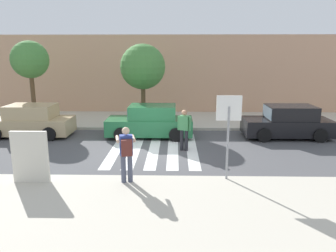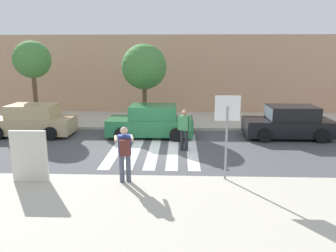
{
  "view_description": "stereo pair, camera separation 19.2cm",
  "coord_description": "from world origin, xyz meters",
  "px_view_note": "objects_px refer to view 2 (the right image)",
  "views": [
    {
      "loc": [
        0.89,
        -13.13,
        4.03
      ],
      "look_at": [
        0.6,
        -0.2,
        1.1
      ],
      "focal_mm": 35.0,
      "sensor_mm": 36.0,
      "label": 1
    },
    {
      "loc": [
        1.08,
        -13.12,
        4.03
      ],
      "look_at": [
        0.6,
        -0.2,
        1.1
      ],
      "focal_mm": 35.0,
      "sensor_mm": 36.0,
      "label": 2
    }
  ],
  "objects_px": {
    "street_tree_west": "(32,60)",
    "advertising_board": "(29,156)",
    "pedestrian_crossing": "(184,128)",
    "parked_car_tan": "(32,121)",
    "parked_car_green": "(151,122)",
    "photographer_with_backpack": "(125,150)",
    "stop_sign": "(227,119)",
    "parked_car_black": "(289,123)",
    "street_tree_center": "(144,67)"
  },
  "relations": [
    {
      "from": "photographer_with_backpack",
      "to": "parked_car_green",
      "type": "relative_size",
      "value": 0.42
    },
    {
      "from": "street_tree_west",
      "to": "street_tree_center",
      "type": "distance_m",
      "value": 6.2
    },
    {
      "from": "street_tree_west",
      "to": "photographer_with_backpack",
      "type": "bearing_deg",
      "value": -53.12
    },
    {
      "from": "stop_sign",
      "to": "pedestrian_crossing",
      "type": "bearing_deg",
      "value": 109.86
    },
    {
      "from": "pedestrian_crossing",
      "to": "parked_car_black",
      "type": "relative_size",
      "value": 0.42
    },
    {
      "from": "pedestrian_crossing",
      "to": "street_tree_west",
      "type": "bearing_deg",
      "value": 150.0
    },
    {
      "from": "stop_sign",
      "to": "advertising_board",
      "type": "xyz_separation_m",
      "value": [
        -5.99,
        -0.41,
        -1.11
      ]
    },
    {
      "from": "parked_car_black",
      "to": "advertising_board",
      "type": "height_order",
      "value": "advertising_board"
    },
    {
      "from": "parked_car_green",
      "to": "street_tree_center",
      "type": "relative_size",
      "value": 0.95
    },
    {
      "from": "parked_car_black",
      "to": "street_tree_west",
      "type": "xyz_separation_m",
      "value": [
        -13.3,
        2.54,
        2.86
      ]
    },
    {
      "from": "stop_sign",
      "to": "street_tree_center",
      "type": "bearing_deg",
      "value": 112.99
    },
    {
      "from": "parked_car_green",
      "to": "street_tree_center",
      "type": "bearing_deg",
      "value": 103.83
    },
    {
      "from": "stop_sign",
      "to": "parked_car_black",
      "type": "xyz_separation_m",
      "value": [
        3.76,
        5.7,
        -1.33
      ]
    },
    {
      "from": "parked_car_tan",
      "to": "street_tree_center",
      "type": "xyz_separation_m",
      "value": [
        5.33,
        2.23,
        2.52
      ]
    },
    {
      "from": "stop_sign",
      "to": "pedestrian_crossing",
      "type": "height_order",
      "value": "stop_sign"
    },
    {
      "from": "advertising_board",
      "to": "pedestrian_crossing",
      "type": "bearing_deg",
      "value": 39.08
    },
    {
      "from": "stop_sign",
      "to": "street_tree_center",
      "type": "xyz_separation_m",
      "value": [
        -3.36,
        7.92,
        1.19
      ]
    },
    {
      "from": "parked_car_tan",
      "to": "pedestrian_crossing",
      "type": "bearing_deg",
      "value": -16.83
    },
    {
      "from": "photographer_with_backpack",
      "to": "parked_car_black",
      "type": "xyz_separation_m",
      "value": [
        6.84,
        6.08,
        -0.44
      ]
    },
    {
      "from": "stop_sign",
      "to": "street_tree_center",
      "type": "relative_size",
      "value": 0.61
    },
    {
      "from": "parked_car_green",
      "to": "photographer_with_backpack",
      "type": "bearing_deg",
      "value": -92.47
    },
    {
      "from": "advertising_board",
      "to": "photographer_with_backpack",
      "type": "bearing_deg",
      "value": 0.49
    },
    {
      "from": "pedestrian_crossing",
      "to": "street_tree_center",
      "type": "bearing_deg",
      "value": 115.29
    },
    {
      "from": "stop_sign",
      "to": "photographer_with_backpack",
      "type": "height_order",
      "value": "stop_sign"
    },
    {
      "from": "stop_sign",
      "to": "parked_car_tan",
      "type": "xyz_separation_m",
      "value": [
        -8.69,
        5.7,
        -1.33
      ]
    },
    {
      "from": "stop_sign",
      "to": "parked_car_green",
      "type": "height_order",
      "value": "stop_sign"
    },
    {
      "from": "stop_sign",
      "to": "parked_car_tan",
      "type": "height_order",
      "value": "stop_sign"
    },
    {
      "from": "parked_car_black",
      "to": "street_tree_center",
      "type": "distance_m",
      "value": 7.88
    },
    {
      "from": "street_tree_west",
      "to": "advertising_board",
      "type": "xyz_separation_m",
      "value": [
        3.55,
        -8.64,
        -2.65
      ]
    },
    {
      "from": "photographer_with_backpack",
      "to": "parked_car_black",
      "type": "bearing_deg",
      "value": 41.64
    },
    {
      "from": "street_tree_west",
      "to": "street_tree_center",
      "type": "height_order",
      "value": "street_tree_west"
    },
    {
      "from": "photographer_with_backpack",
      "to": "street_tree_center",
      "type": "distance_m",
      "value": 8.57
    },
    {
      "from": "photographer_with_backpack",
      "to": "advertising_board",
      "type": "height_order",
      "value": "photographer_with_backpack"
    },
    {
      "from": "photographer_with_backpack",
      "to": "pedestrian_crossing",
      "type": "height_order",
      "value": "photographer_with_backpack"
    },
    {
      "from": "stop_sign",
      "to": "advertising_board",
      "type": "relative_size",
      "value": 1.64
    },
    {
      "from": "pedestrian_crossing",
      "to": "parked_car_tan",
      "type": "xyz_separation_m",
      "value": [
        -7.45,
        2.25,
        -0.25
      ]
    },
    {
      "from": "stop_sign",
      "to": "pedestrian_crossing",
      "type": "distance_m",
      "value": 3.82
    },
    {
      "from": "pedestrian_crossing",
      "to": "street_tree_center",
      "type": "xyz_separation_m",
      "value": [
        -2.12,
        4.48,
        2.27
      ]
    },
    {
      "from": "parked_car_tan",
      "to": "parked_car_black",
      "type": "bearing_deg",
      "value": 0.0
    },
    {
      "from": "parked_car_green",
      "to": "stop_sign",
      "type": "bearing_deg",
      "value": -63.72
    },
    {
      "from": "parked_car_black",
      "to": "street_tree_center",
      "type": "bearing_deg",
      "value": 162.63
    },
    {
      "from": "parked_car_tan",
      "to": "street_tree_west",
      "type": "xyz_separation_m",
      "value": [
        -0.85,
        2.54,
        2.86
      ]
    },
    {
      "from": "parked_car_tan",
      "to": "parked_car_black",
      "type": "xyz_separation_m",
      "value": [
        12.45,
        0.0,
        0.0
      ]
    },
    {
      "from": "photographer_with_backpack",
      "to": "stop_sign",
      "type": "bearing_deg",
      "value": 7.13
    },
    {
      "from": "parked_car_green",
      "to": "advertising_board",
      "type": "xyz_separation_m",
      "value": [
        -3.17,
        -6.11,
        0.21
      ]
    },
    {
      "from": "parked_car_black",
      "to": "parked_car_green",
      "type": "bearing_deg",
      "value": 180.0
    },
    {
      "from": "street_tree_west",
      "to": "street_tree_center",
      "type": "xyz_separation_m",
      "value": [
        6.18,
        -0.31,
        -0.35
      ]
    },
    {
      "from": "photographer_with_backpack",
      "to": "parked_car_black",
      "type": "height_order",
      "value": "photographer_with_backpack"
    },
    {
      "from": "parked_car_tan",
      "to": "street_tree_center",
      "type": "bearing_deg",
      "value": 22.7
    },
    {
      "from": "street_tree_center",
      "to": "parked_car_tan",
      "type": "bearing_deg",
      "value": -157.3
    }
  ]
}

